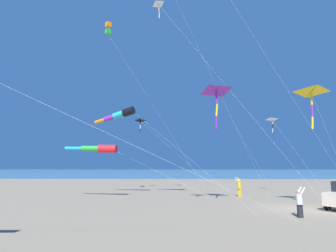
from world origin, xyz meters
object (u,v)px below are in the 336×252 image
at_px(kite_delta_long_streamer_left, 141,121).
at_px(kite_delta_white_trailing, 216,91).
at_px(kite_delta_blue_topmost, 272,120).
at_px(kite_windsock_magenta_far_left, 98,149).
at_px(kite_delta_rainbow_low_near, 159,5).
at_px(person_adult_flyer, 299,201).
at_px(kite_delta_yellow_midlevel, 311,92).
at_px(kite_box_purple_drifting, 109,29).
at_px(kite_windsock_small_distant, 120,115).
at_px(person_child_green_jacket, 239,186).

relative_size(kite_delta_long_streamer_left, kite_delta_white_trailing, 1.07).
xyz_separation_m(kite_delta_blue_topmost, kite_windsock_magenta_far_left, (-5.23, 18.29, -3.68)).
relative_size(kite_delta_blue_topmost, kite_delta_rainbow_low_near, 0.42).
distance_m(person_adult_flyer, kite_windsock_magenta_far_left, 16.92).
distance_m(kite_delta_yellow_midlevel, kite_delta_long_streamer_left, 20.87).
bearing_deg(kite_box_purple_drifting, kite_delta_blue_topmost, -74.70).
bearing_deg(kite_delta_blue_topmost, kite_windsock_small_distant, 101.36).
xyz_separation_m(kite_delta_yellow_midlevel, kite_delta_rainbow_low_near, (6.36, 11.44, 11.43)).
distance_m(kite_box_purple_drifting, kite_delta_white_trailing, 13.58).
bearing_deg(kite_delta_yellow_midlevel, kite_delta_blue_topmost, -6.81).
height_order(kite_delta_blue_topmost, kite_windsock_magenta_far_left, kite_delta_blue_topmost).
xyz_separation_m(person_adult_flyer, kite_box_purple_drifting, (9.04, 13.66, 15.83)).
bearing_deg(kite_delta_long_streamer_left, kite_delta_yellow_midlevel, -136.62).
bearing_deg(kite_box_purple_drifting, kite_delta_rainbow_low_near, -85.23).
distance_m(person_child_green_jacket, kite_delta_rainbow_low_near, 20.17).
relative_size(kite_delta_long_streamer_left, kite_box_purple_drifting, 0.56).
bearing_deg(kite_box_purple_drifting, person_adult_flyer, -123.50).
bearing_deg(kite_delta_rainbow_low_near, kite_box_purple_drifting, 94.77).
height_order(person_adult_flyer, kite_delta_white_trailing, kite_delta_white_trailing).
relative_size(person_adult_flyer, kite_box_purple_drifting, 0.10).
distance_m(kite_windsock_small_distant, kite_box_purple_drifting, 8.83).
bearing_deg(kite_delta_rainbow_low_near, kite_delta_blue_topmost, -70.69).
relative_size(kite_delta_white_trailing, kite_delta_rainbow_low_near, 0.46).
height_order(kite_windsock_small_distant, kite_delta_rainbow_low_near, kite_delta_rainbow_low_near).
xyz_separation_m(person_adult_flyer, person_child_green_jacket, (10.10, 0.80, 0.09)).
xyz_separation_m(kite_delta_yellow_midlevel, kite_box_purple_drifting, (5.93, 16.59, 8.55)).
bearing_deg(kite_delta_white_trailing, kite_delta_blue_topmost, -40.05).
distance_m(kite_delta_blue_topmost, kite_windsock_small_distant, 17.12).
distance_m(kite_delta_yellow_midlevel, kite_windsock_small_distant, 17.19).
distance_m(kite_delta_blue_topmost, kite_box_purple_drifting, 20.43).
relative_size(kite_delta_blue_topmost, kite_delta_white_trailing, 0.92).
bearing_deg(kite_delta_long_streamer_left, kite_delta_white_trailing, -150.78).
bearing_deg(kite_delta_blue_topmost, person_child_green_jacket, 127.36).
distance_m(person_adult_flyer, kite_windsock_small_distant, 17.92).
relative_size(kite_delta_long_streamer_left, kite_windsock_small_distant, 0.75).
relative_size(person_adult_flyer, kite_delta_white_trailing, 0.18).
xyz_separation_m(person_adult_flyer, kite_windsock_small_distant, (10.56, 12.56, 7.20)).
xyz_separation_m(kite_windsock_small_distant, kite_delta_white_trailing, (-6.05, -8.87, 0.59)).
bearing_deg(person_adult_flyer, kite_delta_blue_topmost, -16.86).
relative_size(person_child_green_jacket, kite_delta_rainbow_low_near, 0.09).
bearing_deg(kite_windsock_small_distant, kite_delta_white_trailing, -124.30).
bearing_deg(person_child_green_jacket, kite_windsock_small_distant, 87.74).
xyz_separation_m(kite_box_purple_drifting, kite_delta_rainbow_low_near, (0.43, -5.15, 2.88)).
bearing_deg(kite_delta_rainbow_low_near, kite_windsock_small_distant, 74.96).
height_order(kite_delta_long_streamer_left, kite_delta_rainbow_low_near, kite_delta_rainbow_low_near).
xyz_separation_m(person_child_green_jacket, kite_delta_yellow_midlevel, (-6.98, -3.73, 7.20)).
bearing_deg(kite_delta_white_trailing, kite_box_purple_drifting, 65.55).
height_order(kite_windsock_small_distant, kite_box_purple_drifting, kite_box_purple_drifting).
distance_m(person_adult_flyer, kite_delta_yellow_midlevel, 8.45).
xyz_separation_m(person_child_green_jacket, kite_windsock_small_distant, (0.46, 11.76, 7.11)).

